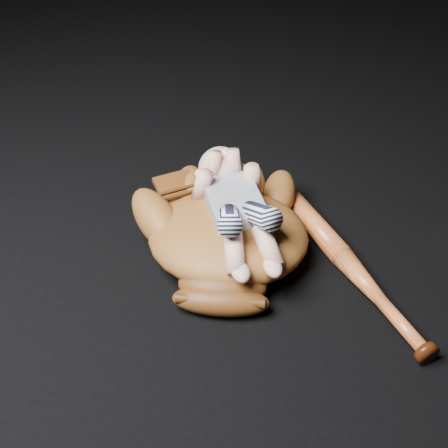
# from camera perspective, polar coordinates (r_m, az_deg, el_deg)

# --- Properties ---
(baseball_glove) EXTENTS (0.50, 0.54, 0.15)m
(baseball_glove) POSITION_cam_1_polar(r_m,az_deg,el_deg) (1.15, 0.44, -0.54)
(baseball_glove) COLOR brown
(baseball_glove) RESTS_ON ground
(newborn_baby) EXTENTS (0.21, 0.39, 0.15)m
(newborn_baby) POSITION_cam_1_polar(r_m,az_deg,el_deg) (1.12, 1.41, 1.85)
(newborn_baby) COLOR #D49C89
(newborn_baby) RESTS_ON baseball_glove
(baseball_bat) EXTENTS (0.18, 0.50, 0.05)m
(baseball_bat) POSITION_cam_1_polar(r_m,az_deg,el_deg) (1.16, 12.64, -4.08)
(baseball_bat) COLOR #B55223
(baseball_bat) RESTS_ON ground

